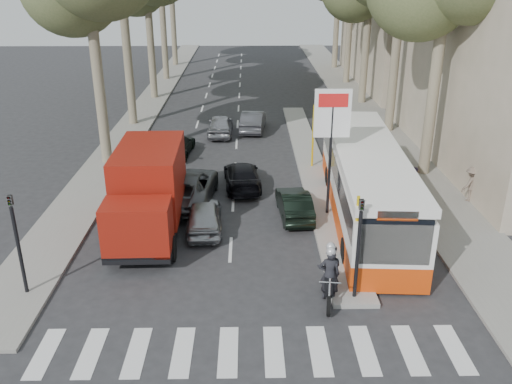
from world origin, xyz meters
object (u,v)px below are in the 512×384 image
at_px(silver_hatchback, 204,216).
at_px(motorcycle, 329,273).
at_px(city_bus, 366,182).
at_px(red_truck, 148,191).
at_px(dark_hatchback, 294,204).

height_order(silver_hatchback, motorcycle, motorcycle).
relative_size(silver_hatchback, city_bus, 0.30).
xyz_separation_m(silver_hatchback, red_truck, (-2.17, -0.21, 1.21)).
distance_m(dark_hatchback, city_bus, 3.20).
xyz_separation_m(city_bus, motorcycle, (-2.37, -6.01, -0.80)).
distance_m(red_truck, city_bus, 9.08).
height_order(silver_hatchback, city_bus, city_bus).
distance_m(dark_hatchback, motorcycle, 6.27).
bearing_deg(motorcycle, dark_hatchback, 103.74).
distance_m(silver_hatchback, red_truck, 2.49).
distance_m(silver_hatchback, motorcycle, 6.74).
bearing_deg(silver_hatchback, motorcycle, 127.89).
bearing_deg(red_truck, silver_hatchback, 4.48).
relative_size(silver_hatchback, red_truck, 0.56).
relative_size(red_truck, city_bus, 0.53).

